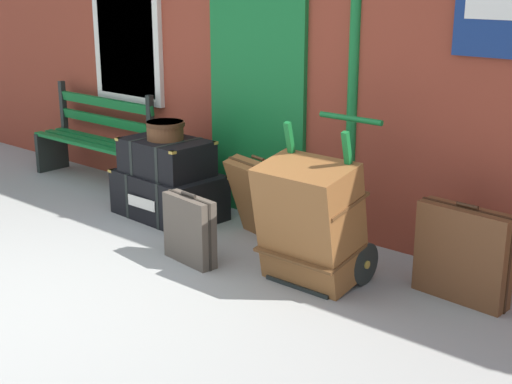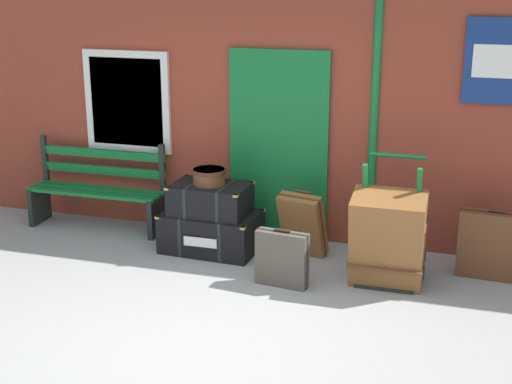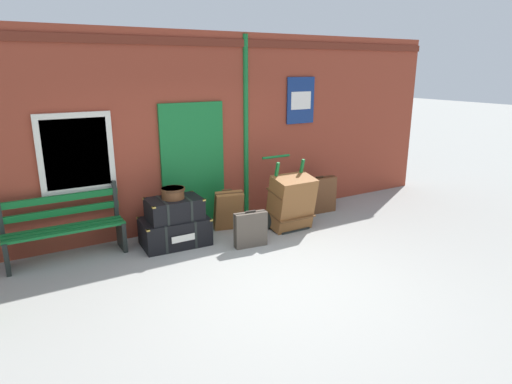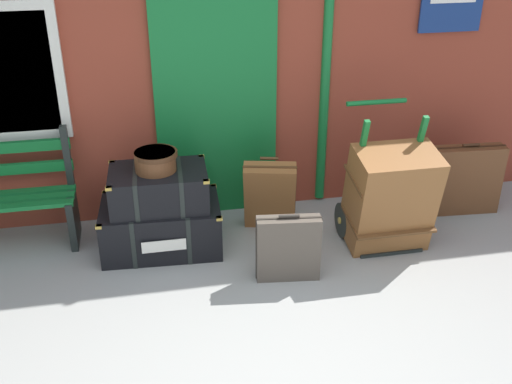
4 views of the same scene
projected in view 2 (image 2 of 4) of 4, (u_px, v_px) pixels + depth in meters
ground_plane at (207, 337)px, 6.03m from camera, size 60.00×60.00×0.00m
brick_facade at (287, 94)px, 7.93m from camera, size 10.40×0.35×3.20m
platform_bench at (98, 190)px, 8.46m from camera, size 1.60×0.43×1.01m
steamer_trunk_base at (211, 231)px, 7.83m from camera, size 1.05×0.71×0.43m
steamer_trunk_middle at (210, 199)px, 7.70m from camera, size 0.83×0.58×0.33m
round_hatbox at (209, 175)px, 7.63m from camera, size 0.35×0.35×0.17m
porters_trolley at (389, 252)px, 7.11m from camera, size 0.71×0.66×1.18m
large_brown_trunk at (388, 239)px, 6.88m from camera, size 0.70×0.59×0.94m
suitcase_umber at (494, 246)px, 7.09m from camera, size 0.68×0.23×0.71m
suitcase_brown at (303, 225)px, 7.61m from camera, size 0.53×0.46×0.71m
suitcase_olive at (282, 259)px, 6.94m from camera, size 0.52×0.21×0.58m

